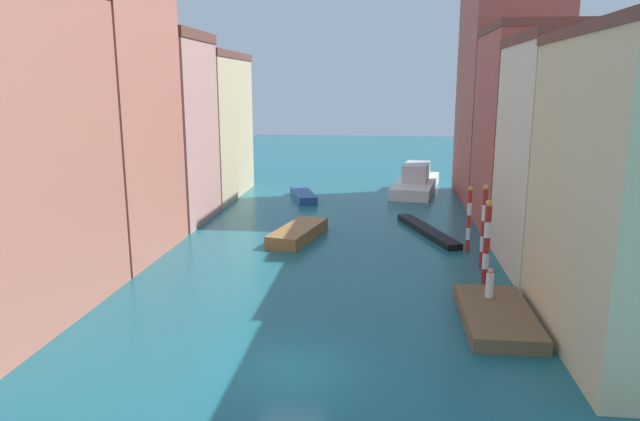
{
  "coord_description": "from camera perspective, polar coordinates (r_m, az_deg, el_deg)",
  "views": [
    {
      "loc": [
        3.26,
        -19.4,
        10.31
      ],
      "look_at": [
        -1.22,
        20.76,
        1.5
      ],
      "focal_mm": 32.37,
      "sensor_mm": 36.0,
      "label": 1
    }
  ],
  "objects": [
    {
      "name": "building_left_2",
      "position": [
        45.64,
        -15.94,
        7.8
      ],
      "size": [
        7.6,
        8.07,
        14.18
      ],
      "color": "tan",
      "rests_on": "ground"
    },
    {
      "name": "motorboat_1",
      "position": [
        53.28,
        -1.67,
        1.51
      ],
      "size": [
        3.31,
        6.24,
        0.68
      ],
      "color": "#234C93",
      "rests_on": "ground"
    },
    {
      "name": "mooring_pole_1",
      "position": [
        34.27,
        15.87,
        -1.42
      ],
      "size": [
        0.3,
        0.3,
        4.83
      ],
      "color": "red",
      "rests_on": "ground"
    },
    {
      "name": "vaporetto_white",
      "position": [
        58.19,
        9.46,
        2.85
      ],
      "size": [
        5.55,
        12.51,
        2.74
      ],
      "color": "white",
      "rests_on": "ground"
    },
    {
      "name": "mooring_pole_2",
      "position": [
        37.18,
        14.5,
        -0.8
      ],
      "size": [
        0.27,
        0.27,
        4.19
      ],
      "color": "red",
      "rests_on": "ground"
    },
    {
      "name": "building_left_3",
      "position": [
        55.35,
        -11.88,
        8.23
      ],
      "size": [
        7.6,
        12.23,
        13.24
      ],
      "color": "beige",
      "rests_on": "ground"
    },
    {
      "name": "building_left_1",
      "position": [
        37.37,
        -21.45,
        10.98
      ],
      "size": [
        7.6,
        9.24,
        19.95
      ],
      "color": "#C6705B",
      "rests_on": "ground"
    },
    {
      "name": "ground_plane",
      "position": [
        45.21,
        2.06,
        -0.89
      ],
      "size": [
        154.0,
        154.0,
        0.0
      ],
      "primitive_type": "plane",
      "color": "#196070"
    },
    {
      "name": "motorboat_0",
      "position": [
        39.51,
        -2.18,
        -2.21
      ],
      "size": [
        3.53,
        6.79,
        0.84
      ],
      "color": "olive",
      "rests_on": "ground"
    },
    {
      "name": "waterfront_dock",
      "position": [
        27.07,
        17.1,
        -9.94
      ],
      "size": [
        3.01,
        6.44,
        0.62
      ],
      "color": "brown",
      "rests_on": "ground"
    },
    {
      "name": "mooring_pole_0",
      "position": [
        31.37,
        16.16,
        -2.94
      ],
      "size": [
        0.37,
        0.37,
        4.54
      ],
      "color": "red",
      "rests_on": "ground"
    },
    {
      "name": "person_on_dock",
      "position": [
        28.14,
        16.43,
        -6.97
      ],
      "size": [
        0.36,
        0.36,
        1.4
      ],
      "color": "white",
      "rests_on": "waterfront_dock"
    },
    {
      "name": "building_right_2",
      "position": [
        43.83,
        20.62,
        7.42
      ],
      "size": [
        7.6,
        9.58,
        14.33
      ],
      "color": "#B25147",
      "rests_on": "ground"
    },
    {
      "name": "building_right_3",
      "position": [
        54.45,
        18.08,
        12.17
      ],
      "size": [
        7.6,
        12.12,
        21.49
      ],
      "color": "#B25147",
      "rests_on": "ground"
    },
    {
      "name": "gondola_black",
      "position": [
        41.58,
        10.52,
        -1.96
      ],
      "size": [
        3.97,
        8.92,
        0.43
      ],
      "color": "black",
      "rests_on": "ground"
    },
    {
      "name": "building_right_1",
      "position": [
        34.84,
        24.25,
        4.97
      ],
      "size": [
        7.6,
        9.0,
        13.01
      ],
      "color": "beige",
      "rests_on": "ground"
    }
  ]
}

